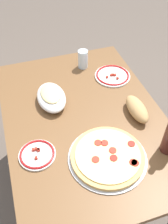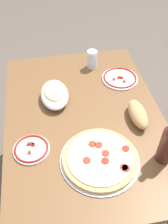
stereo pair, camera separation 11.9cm
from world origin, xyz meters
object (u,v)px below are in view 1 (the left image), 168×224
object	(u,v)px
dining_table	(84,133)
side_plate_far	(113,75)
pepperoni_pizza	(108,156)
baked_pasta_dish	(51,96)
water_glass	(83,59)
bread_loaf	(137,109)
side_plate_near	(37,154)

from	to	relation	value
dining_table	side_plate_far	size ratio (longest dim) A/B	5.42
dining_table	pepperoni_pizza	distance (m)	0.32
dining_table	baked_pasta_dish	bearing A→B (deg)	40.98
pepperoni_pizza	water_glass	distance (m)	0.70
bread_loaf	side_plate_far	bearing A→B (deg)	-0.70
side_plate_far	bread_loaf	distance (m)	0.33
dining_table	pepperoni_pizza	bearing A→B (deg)	-175.85
side_plate_near	bread_loaf	world-z (taller)	bread_loaf
water_glass	bread_loaf	bearing A→B (deg)	-164.28
baked_pasta_dish	bread_loaf	bearing A→B (deg)	-119.54
dining_table	baked_pasta_dish	world-z (taller)	baked_pasta_dish
water_glass	side_plate_far	world-z (taller)	water_glass
side_plate_far	baked_pasta_dish	bearing A→B (deg)	104.69
side_plate_far	side_plate_near	bearing A→B (deg)	128.32
pepperoni_pizza	baked_pasta_dish	world-z (taller)	baked_pasta_dish
side_plate_near	side_plate_far	world-z (taller)	same
pepperoni_pizza	side_plate_near	world-z (taller)	pepperoni_pizza
dining_table	side_plate_far	world-z (taller)	side_plate_far
water_glass	bread_loaf	xyz separation A→B (m)	(-0.48, -0.14, -0.02)
dining_table	water_glass	size ratio (longest dim) A/B	10.07
dining_table	side_plate_far	xyz separation A→B (m)	(0.26, -0.27, 0.15)
baked_pasta_dish	side_plate_near	distance (m)	0.35
water_glass	baked_pasta_dish	bearing A→B (deg)	134.54
side_plate_far	bread_loaf	xyz separation A→B (m)	(-0.33, 0.00, 0.03)
pepperoni_pizza	bread_loaf	xyz separation A→B (m)	(0.21, -0.24, 0.02)
dining_table	side_plate_near	size ratio (longest dim) A/B	6.93
bread_loaf	side_plate_near	bearing A→B (deg)	100.34
pepperoni_pizza	bread_loaf	bearing A→B (deg)	-49.29
dining_table	bread_loaf	size ratio (longest dim) A/B	5.86
water_glass	bread_loaf	size ratio (longest dim) A/B	0.58
pepperoni_pizza	side_plate_far	xyz separation A→B (m)	(0.54, -0.25, -0.01)
water_glass	side_plate_near	size ratio (longest dim) A/B	0.69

